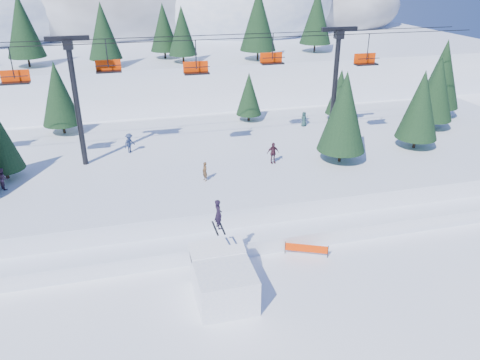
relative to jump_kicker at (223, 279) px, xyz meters
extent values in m
plane|color=white|center=(1.01, -1.45, -1.22)|extent=(160.00, 160.00, 0.00)
cube|color=white|center=(1.01, 16.55, 0.03)|extent=(70.00, 22.00, 2.50)
cube|color=white|center=(1.01, 6.55, -0.67)|extent=(70.00, 6.00, 1.10)
cube|color=white|center=(1.01, 66.55, 1.78)|extent=(110.00, 60.00, 6.00)
ellipsoid|color=white|center=(19.01, 68.55, 10.20)|extent=(34.00, 30.60, 19.72)
ellipsoid|color=#605B59|center=(39.01, 74.55, 8.90)|extent=(30.00, 27.00, 15.00)
cylinder|color=black|center=(-5.86, 39.21, 5.31)|extent=(0.26, 0.26, 1.08)
cone|color=#1C3C1B|center=(-5.86, 39.21, 9.15)|extent=(3.99, 3.99, 6.61)
cylinder|color=black|center=(3.77, 40.04, 5.27)|extent=(0.26, 0.26, 0.98)
cone|color=#1C3C1B|center=(3.77, 40.04, 8.78)|extent=(3.65, 3.65, 6.03)
cylinder|color=black|center=(13.62, 39.42, 5.42)|extent=(0.26, 0.26, 1.28)
cone|color=#1C3C1B|center=(13.62, 39.42, 9.98)|extent=(4.74, 4.74, 7.85)
cylinder|color=black|center=(-15.19, 42.06, 5.38)|extent=(0.26, 0.26, 1.21)
cone|color=#1C3C1B|center=(-15.19, 42.06, 9.70)|extent=(4.49, 4.49, 7.43)
cylinder|color=black|center=(23.39, 43.34, 5.38)|extent=(0.26, 0.26, 1.21)
cone|color=#1C3C1B|center=(23.39, 43.34, 9.70)|extent=(4.49, 4.49, 7.43)
cylinder|color=black|center=(1.81, 43.67, 5.28)|extent=(0.26, 0.26, 1.00)
cone|color=#1C3C1B|center=(1.81, 43.67, 8.85)|extent=(3.71, 3.71, 6.14)
cube|color=white|center=(0.00, -0.13, -0.13)|extent=(3.23, 4.00, 2.19)
cube|color=white|center=(0.00, 1.58, 1.01)|extent=(3.23, 1.40, 0.78)
imported|color=black|center=(0.10, 1.47, 3.47)|extent=(0.54, 0.72, 1.80)
cube|color=black|center=(-0.10, 1.47, 2.55)|extent=(0.11, 1.65, 0.03)
cube|color=black|center=(0.30, 1.47, 2.55)|extent=(0.11, 1.65, 0.03)
cylinder|color=black|center=(-7.99, 16.55, 6.28)|extent=(0.44, 0.44, 10.00)
cube|color=black|center=(-7.99, 16.55, 11.38)|extent=(3.20, 0.35, 0.35)
cube|color=black|center=(-7.99, 16.55, 10.93)|extent=(0.70, 0.70, 0.70)
cylinder|color=black|center=(14.01, 16.55, 6.28)|extent=(0.44, 0.44, 10.00)
cube|color=black|center=(14.01, 16.55, 11.38)|extent=(3.20, 0.35, 0.35)
cube|color=black|center=(14.01, 16.55, 10.93)|extent=(0.70, 0.70, 0.70)
cylinder|color=black|center=(3.01, 15.35, 11.08)|extent=(46.00, 0.06, 0.06)
cylinder|color=black|center=(3.01, 17.75, 11.08)|extent=(46.00, 0.06, 0.06)
cylinder|color=black|center=(-11.87, 15.35, 9.98)|extent=(0.08, 0.08, 2.20)
cube|color=black|center=(-11.87, 15.35, 8.53)|extent=(2.00, 0.75, 0.12)
cube|color=#EF3401|center=(-11.87, 15.73, 8.98)|extent=(2.00, 0.10, 0.85)
cylinder|color=black|center=(-11.87, 15.00, 9.08)|extent=(2.00, 0.06, 0.06)
cylinder|color=black|center=(-5.29, 17.75, 9.98)|extent=(0.08, 0.08, 2.20)
cube|color=black|center=(-5.29, 17.75, 8.53)|extent=(2.00, 0.75, 0.12)
cube|color=#EF3401|center=(-5.29, 18.13, 8.98)|extent=(2.00, 0.10, 0.85)
cylinder|color=black|center=(-5.29, 17.40, 9.08)|extent=(2.00, 0.06, 0.06)
cylinder|color=black|center=(1.42, 15.35, 9.98)|extent=(0.08, 0.08, 2.20)
cube|color=black|center=(1.42, 15.35, 8.53)|extent=(2.00, 0.75, 0.12)
cube|color=#EF3401|center=(1.42, 15.73, 8.98)|extent=(2.00, 0.10, 0.85)
cylinder|color=black|center=(1.42, 15.00, 9.08)|extent=(2.00, 0.06, 0.06)
cylinder|color=black|center=(8.49, 17.75, 9.98)|extent=(0.08, 0.08, 2.20)
cube|color=black|center=(8.49, 17.75, 8.53)|extent=(2.00, 0.75, 0.12)
cube|color=#EF3401|center=(8.49, 18.13, 8.98)|extent=(2.00, 0.10, 0.85)
cylinder|color=black|center=(8.49, 17.40, 9.08)|extent=(2.00, 0.06, 0.06)
cylinder|color=black|center=(16.21, 15.35, 9.98)|extent=(0.08, 0.08, 2.20)
cube|color=black|center=(16.21, 15.35, 8.53)|extent=(2.00, 0.75, 0.12)
cube|color=#EF3401|center=(16.21, 15.73, 8.98)|extent=(2.00, 0.10, 0.85)
cylinder|color=black|center=(16.21, 15.00, 9.08)|extent=(2.00, 0.06, 0.06)
cylinder|color=black|center=(20.62, 13.08, 1.77)|extent=(0.26, 0.26, 0.98)
cone|color=#1C3C1B|center=(20.62, 13.08, 5.27)|extent=(3.64, 3.64, 6.03)
cylinder|color=black|center=(25.31, 17.45, 1.79)|extent=(0.26, 0.26, 1.02)
cone|color=#1C3C1B|center=(25.31, 17.45, 5.44)|extent=(3.80, 3.80, 6.28)
cylinder|color=black|center=(28.45, 20.99, 1.85)|extent=(0.26, 0.26, 1.14)
cone|color=#1C3C1B|center=(28.45, 20.99, 5.94)|extent=(4.25, 4.25, 7.03)
cylinder|color=black|center=(17.57, 22.45, 1.65)|extent=(0.26, 0.26, 0.75)
cone|color=#1C3C1B|center=(17.57, 22.45, 4.34)|extent=(2.79, 2.79, 4.62)
cylinder|color=black|center=(-10.32, 25.21, 1.77)|extent=(0.26, 0.26, 0.98)
cone|color=#1C3C1B|center=(-10.32, 25.21, 5.27)|extent=(3.64, 3.64, 6.02)
cylinder|color=black|center=(8.31, 24.59, 1.63)|extent=(0.26, 0.26, 0.72)
cone|color=#1C3C1B|center=(8.31, 24.59, 4.19)|extent=(2.66, 2.66, 4.39)
cylinder|color=black|center=(-13.74, 15.09, 1.67)|extent=(0.26, 0.26, 0.79)
cylinder|color=black|center=(12.69, 11.78, 1.81)|extent=(0.26, 0.26, 1.06)
cone|color=#1C3C1B|center=(12.69, 11.78, 5.60)|extent=(3.95, 3.95, 6.53)
imported|color=#39263B|center=(-13.59, 13.10, 2.09)|extent=(0.95, 1.00, 1.63)
imported|color=navy|center=(-4.27, 18.24, 2.16)|extent=(1.28, 1.26, 1.77)
imported|color=#4E351F|center=(1.02, 10.82, 2.02)|extent=(0.51, 0.63, 1.49)
imported|color=#213E3C|center=(13.27, 21.40, 2.02)|extent=(0.85, 0.71, 1.49)
imported|color=#3A1B27|center=(7.13, 12.83, 2.18)|extent=(1.09, 0.52, 1.80)
cylinder|color=black|center=(4.98, 3.37, -0.77)|extent=(0.06, 0.06, 0.90)
cylinder|color=black|center=(7.52, 2.20, -0.77)|extent=(0.06, 0.06, 0.90)
cube|color=#EF3401|center=(6.25, 2.78, -0.67)|extent=(2.56, 1.20, 0.55)
cylinder|color=black|center=(8.90, 3.97, -0.77)|extent=(0.06, 0.06, 0.90)
cylinder|color=black|center=(11.70, 3.86, -0.77)|extent=(0.06, 0.06, 0.90)
cube|color=#EF3401|center=(10.30, 3.92, -0.67)|extent=(2.80, 0.15, 0.55)
camera|label=1|loc=(-4.54, -21.38, 16.33)|focal=35.00mm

